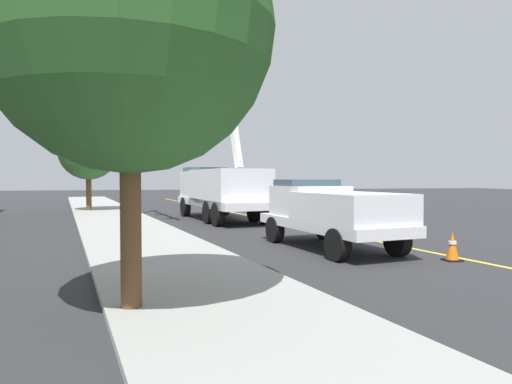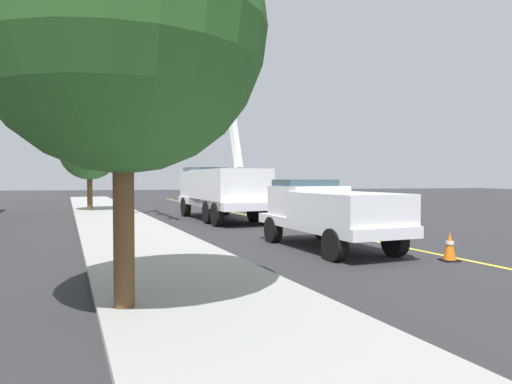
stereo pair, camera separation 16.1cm
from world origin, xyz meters
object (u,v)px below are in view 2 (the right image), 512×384
utility_bucket_truck (220,188)px  traffic_cone_mid_rear (278,214)px  traffic_cone_trailing (226,206)px  traffic_cone_leading (450,247)px  passing_minivan (250,194)px  traffic_cone_mid_front (332,223)px  service_pickup_truck (329,211)px  traffic_signal_mast (133,112)px

utility_bucket_truck → traffic_cone_mid_rear: bearing=-124.2°
traffic_cone_mid_rear → traffic_cone_trailing: size_ratio=1.01×
traffic_cone_leading → traffic_cone_mid_rear: traffic_cone_mid_rear is taller
passing_minivan → traffic_cone_mid_rear: (-10.99, 0.83, -0.58)m
traffic_cone_leading → traffic_cone_trailing: (17.15, 3.25, 0.02)m
passing_minivan → traffic_cone_mid_front: size_ratio=6.20×
utility_bucket_truck → traffic_cone_mid_front: (-6.67, -3.36, -1.21)m
traffic_cone_leading → service_pickup_truck: bearing=42.3°
utility_bucket_truck → traffic_cone_mid_front: 7.56m
traffic_cone_leading → traffic_cone_mid_rear: bearing=8.6°
utility_bucket_truck → traffic_cone_mid_front: size_ratio=10.42×
passing_minivan → traffic_cone_leading: passing_minivan is taller
traffic_cone_mid_front → passing_minivan: bearing=-0.0°
service_pickup_truck → traffic_cone_trailing: bearing=3.8°
traffic_cone_mid_front → traffic_signal_mast: traffic_signal_mast is taller
traffic_cone_leading → traffic_signal_mast: traffic_signal_mast is taller
passing_minivan → traffic_cone_trailing: 5.34m
traffic_signal_mast → traffic_cone_mid_front: bearing=-136.6°
service_pickup_truck → passing_minivan: (19.35, -1.47, -0.15)m
utility_bucket_truck → traffic_cone_trailing: (4.56, -0.93, -1.22)m
traffic_cone_trailing → traffic_cone_leading: bearing=-169.3°
traffic_cone_trailing → traffic_signal_mast: (-3.18, 5.20, 5.08)m
service_pickup_truck → traffic_signal_mast: 13.72m
passing_minivan → traffic_signal_mast: traffic_signal_mast is taller
traffic_signal_mast → passing_minivan: bearing=-44.1°
traffic_cone_mid_front → traffic_cone_trailing: 11.49m
traffic_cone_mid_rear → utility_bucket_truck: bearing=55.8°
service_pickup_truck → traffic_cone_mid_front: 3.78m
traffic_cone_mid_rear → traffic_signal_mast: bearing=65.5°
passing_minivan → traffic_signal_mast: bearing=135.9°
traffic_cone_mid_rear → traffic_cone_trailing: (6.28, 1.61, -0.01)m
traffic_cone_leading → traffic_cone_trailing: traffic_cone_trailing is taller
traffic_cone_leading → utility_bucket_truck: bearing=18.4°
utility_bucket_truck → traffic_cone_mid_rear: size_ratio=10.64×
utility_bucket_truck → passing_minivan: utility_bucket_truck is taller
traffic_cone_leading → traffic_cone_mid_front: 5.98m
passing_minivan → traffic_cone_trailing: size_ratio=6.41×
utility_bucket_truck → traffic_cone_trailing: utility_bucket_truck is taller
utility_bucket_truck → traffic_cone_trailing: size_ratio=10.78×
service_pickup_truck → traffic_cone_leading: 3.48m
utility_bucket_truck → traffic_cone_trailing: 4.81m
traffic_cone_leading → traffic_signal_mast: 17.11m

